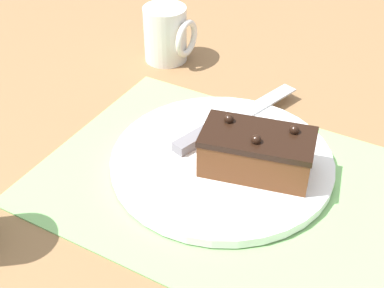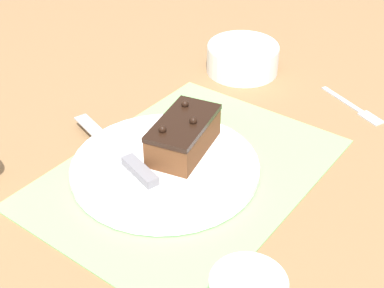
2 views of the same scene
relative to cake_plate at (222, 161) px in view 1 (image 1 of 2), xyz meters
name	(u,v)px [view 1 (image 1 of 2)]	position (x,y,z in m)	size (l,w,h in m)	color
ground_plane	(225,184)	(0.02, -0.03, -0.01)	(3.00, 3.00, 0.00)	olive
placemat_woven	(226,183)	(0.02, -0.03, -0.01)	(0.46, 0.34, 0.00)	#7AB266
cake_plate	(222,161)	(0.00, 0.00, 0.00)	(0.29, 0.29, 0.01)	white
chocolate_cake	(257,152)	(0.05, 0.00, 0.03)	(0.15, 0.10, 0.06)	brown
serving_knife	(218,127)	(-0.03, 0.05, 0.01)	(0.09, 0.23, 0.01)	slate
coffee_mug	(167,34)	(-0.21, 0.21, 0.04)	(0.08, 0.07, 0.09)	silver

